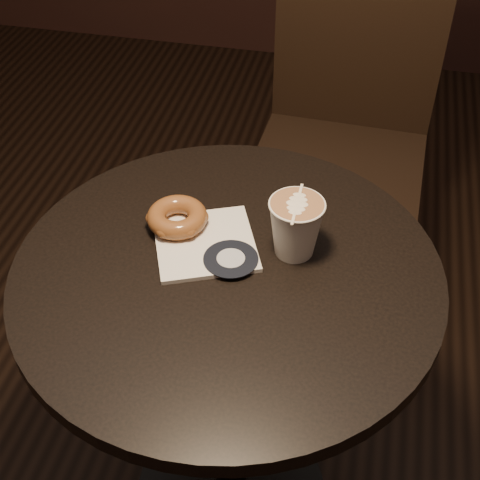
# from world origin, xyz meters

# --- Properties ---
(cafe_table) EXTENTS (0.70, 0.70, 0.75)m
(cafe_table) POSITION_xyz_m (0.00, 0.00, 0.55)
(cafe_table) COLOR black
(cafe_table) RESTS_ON ground
(chair) EXTENTS (0.45, 0.45, 1.09)m
(chair) POSITION_xyz_m (0.13, 0.79, 0.61)
(chair) COLOR black
(chair) RESTS_ON ground
(pastry_bag) EXTENTS (0.21, 0.21, 0.01)m
(pastry_bag) POSITION_xyz_m (-0.05, 0.04, 0.75)
(pastry_bag) COLOR white
(pastry_bag) RESTS_ON cafe_table
(doughnut) EXTENTS (0.10, 0.10, 0.03)m
(doughnut) POSITION_xyz_m (-0.10, 0.07, 0.77)
(doughnut) COLOR brown
(doughnut) RESTS_ON pastry_bag
(latte_cup) EXTENTS (0.09, 0.09, 0.10)m
(latte_cup) POSITION_xyz_m (0.10, 0.06, 0.80)
(latte_cup) COLOR white
(latte_cup) RESTS_ON cafe_table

